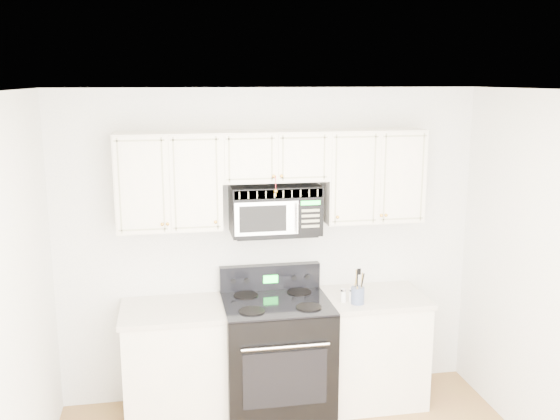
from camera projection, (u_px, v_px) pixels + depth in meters
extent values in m
cube|color=silver|center=(325.00, 92.00, 3.27)|extent=(3.50, 3.50, 0.01)
cube|color=white|center=(270.00, 245.00, 5.22)|extent=(3.50, 0.01, 2.60)
cube|color=white|center=(178.00, 365.00, 4.95)|extent=(0.82, 0.63, 0.88)
cube|color=beige|center=(176.00, 310.00, 4.86)|extent=(0.86, 0.65, 0.04)
cube|color=black|center=(180.00, 407.00, 5.07)|extent=(0.82, 0.55, 0.10)
cube|color=white|center=(371.00, 349.00, 5.23)|extent=(0.82, 0.63, 0.88)
cube|color=beige|center=(372.00, 297.00, 5.14)|extent=(0.86, 0.65, 0.04)
cube|color=black|center=(368.00, 390.00, 5.35)|extent=(0.82, 0.55, 0.10)
cube|color=black|center=(277.00, 357.00, 5.04)|extent=(0.85, 0.72, 0.92)
cube|color=black|center=(285.00, 379.00, 4.69)|extent=(0.64, 0.01, 0.44)
cylinder|color=silver|center=(286.00, 347.00, 4.61)|extent=(0.67, 0.02, 0.02)
cube|color=black|center=(277.00, 303.00, 4.95)|extent=(0.85, 0.72, 0.02)
cube|color=black|center=(270.00, 278.00, 5.23)|extent=(0.85, 0.08, 0.22)
cube|color=#16FF38|center=(271.00, 279.00, 5.19)|extent=(0.12, 0.00, 0.07)
cube|color=white|center=(169.00, 181.00, 4.79)|extent=(0.80, 0.33, 0.75)
cube|color=white|center=(372.00, 175.00, 5.08)|extent=(0.80, 0.33, 0.75)
cube|color=white|center=(273.00, 156.00, 4.90)|extent=(0.84, 0.33, 0.39)
sphere|color=gold|center=(168.00, 224.00, 4.67)|extent=(0.03, 0.03, 0.03)
sphere|color=gold|center=(216.00, 222.00, 4.73)|extent=(0.03, 0.03, 0.03)
sphere|color=gold|center=(338.00, 217.00, 4.90)|extent=(0.03, 0.03, 0.03)
sphere|color=gold|center=(381.00, 215.00, 4.97)|extent=(0.03, 0.03, 0.03)
sphere|color=gold|center=(274.00, 176.00, 4.74)|extent=(0.03, 0.03, 0.03)
sphere|color=gold|center=(282.00, 176.00, 4.75)|extent=(0.03, 0.03, 0.03)
cylinder|color=red|center=(276.00, 183.00, 4.76)|extent=(0.00, 0.00, 0.11)
sphere|color=gold|center=(276.00, 191.00, 4.77)|extent=(0.04, 0.04, 0.04)
cube|color=black|center=(275.00, 209.00, 4.98)|extent=(0.71, 0.36, 0.39)
cube|color=#A6A283|center=(279.00, 194.00, 4.78)|extent=(0.69, 0.01, 0.07)
cube|color=silver|center=(267.00, 219.00, 4.79)|extent=(0.50, 0.01, 0.26)
cube|color=black|center=(263.00, 219.00, 4.78)|extent=(0.37, 0.01, 0.21)
cube|color=black|center=(310.00, 217.00, 4.85)|extent=(0.19, 0.01, 0.26)
cube|color=#16FF38|center=(311.00, 203.00, 4.82)|extent=(0.15, 0.00, 0.03)
cylinder|color=silver|center=(297.00, 218.00, 4.80)|extent=(0.02, 0.02, 0.22)
cylinder|color=#405277|center=(358.00, 295.00, 4.93)|extent=(0.11, 0.11, 0.13)
cylinder|color=#A88640|center=(361.00, 287.00, 4.92)|extent=(0.01, 0.01, 0.23)
cylinder|color=black|center=(355.00, 285.00, 4.94)|extent=(0.01, 0.01, 0.25)
cylinder|color=#A88640|center=(357.00, 286.00, 4.88)|extent=(0.01, 0.01, 0.27)
cylinder|color=black|center=(361.00, 287.00, 4.92)|extent=(0.01, 0.01, 0.23)
cylinder|color=#A88640|center=(355.00, 285.00, 4.94)|extent=(0.01, 0.01, 0.25)
cylinder|color=black|center=(357.00, 286.00, 4.88)|extent=(0.01, 0.01, 0.27)
cylinder|color=white|center=(343.00, 297.00, 4.97)|extent=(0.04, 0.04, 0.09)
cylinder|color=silver|center=(343.00, 290.00, 4.96)|extent=(0.05, 0.05, 0.02)
cylinder|color=white|center=(352.00, 297.00, 4.97)|extent=(0.04, 0.04, 0.09)
cylinder|color=silver|center=(352.00, 290.00, 4.96)|extent=(0.05, 0.05, 0.02)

